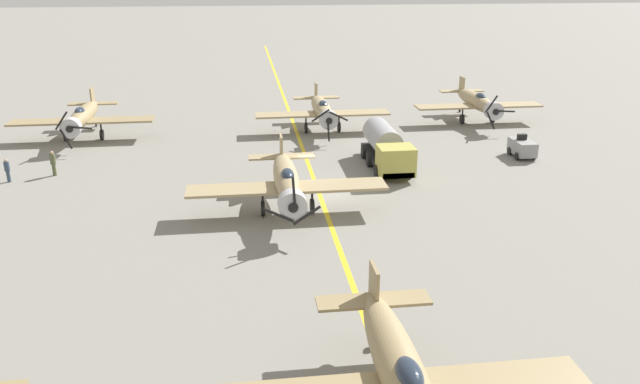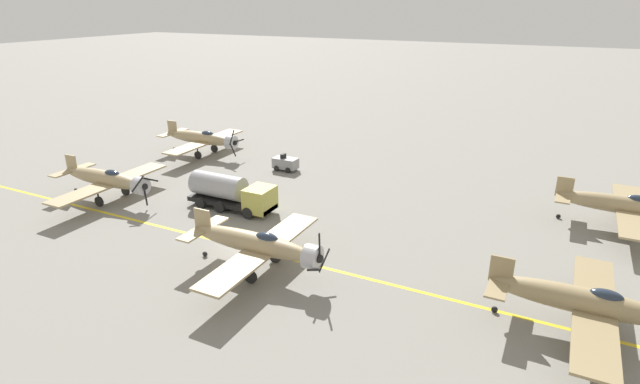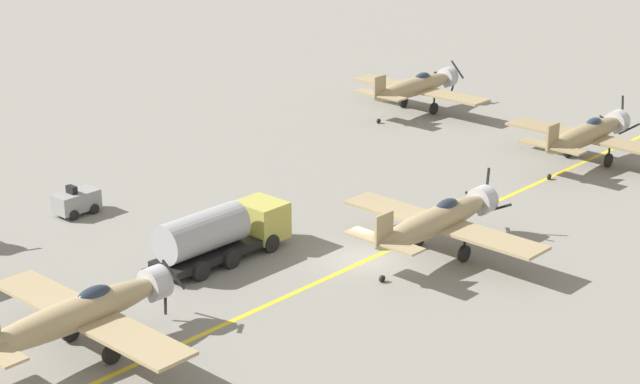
{
  "view_description": "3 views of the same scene",
  "coord_description": "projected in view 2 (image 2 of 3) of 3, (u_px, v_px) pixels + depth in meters",
  "views": [
    {
      "loc": [
        4.87,
        38.69,
        14.33
      ],
      "look_at": [
        0.46,
        4.26,
        1.6
      ],
      "focal_mm": 35.0,
      "sensor_mm": 36.0,
      "label": 1
    },
    {
      "loc": [
        26.76,
        20.06,
        17.0
      ],
      "look_at": [
        -4.03,
        4.56,
        3.74
      ],
      "focal_mm": 28.0,
      "sensor_mm": 36.0,
      "label": 2
    },
    {
      "loc": [
        33.11,
        -39.44,
        22.25
      ],
      "look_at": [
        -4.72,
        1.71,
        2.27
      ],
      "focal_mm": 60.0,
      "sensor_mm": 36.0,
      "label": 3
    }
  ],
  "objects": [
    {
      "name": "airplane_mid_center",
      "position": [
        258.0,
        244.0,
        32.81
      ],
      "size": [
        12.0,
        9.98,
        3.8
      ],
      "rotation": [
        0.0,
        0.0,
        -0.25
      ],
      "color": "tan",
      "rests_on": "ground"
    },
    {
      "name": "airplane_far_left",
      "position": [
        626.0,
        206.0,
        38.99
      ],
      "size": [
        12.0,
        9.98,
        3.65
      ],
      "rotation": [
        0.0,
        0.0,
        -0.27
      ],
      "color": "tan",
      "rests_on": "ground"
    },
    {
      "name": "airplane_near_center",
      "position": [
        107.0,
        179.0,
        44.76
      ],
      "size": [
        12.0,
        9.98,
        3.65
      ],
      "rotation": [
        0.0,
        0.0,
        0.06
      ],
      "color": "tan",
      "rests_on": "ground"
    },
    {
      "name": "tow_tractor",
      "position": [
        285.0,
        163.0,
        53.17
      ],
      "size": [
        1.57,
        2.6,
        1.79
      ],
      "color": "gray",
      "rests_on": "ground"
    },
    {
      "name": "airplane_near_left",
      "position": [
        203.0,
        139.0,
        57.94
      ],
      "size": [
        12.0,
        9.98,
        3.65
      ],
      "rotation": [
        0.0,
        0.0,
        -0.25
      ],
      "color": "tan",
      "rests_on": "ground"
    },
    {
      "name": "ground_plane",
      "position": [
        240.0,
        247.0,
        36.83
      ],
      "size": [
        400.0,
        400.0,
        0.0
      ],
      "primitive_type": "plane",
      "color": "gray"
    },
    {
      "name": "airplane_far_center",
      "position": [
        588.0,
        303.0,
        26.46
      ],
      "size": [
        12.0,
        9.98,
        3.8
      ],
      "rotation": [
        0.0,
        0.0,
        -0.15
      ],
      "color": "#97825A",
      "rests_on": "ground"
    },
    {
      "name": "taxiway_stripe",
      "position": [
        240.0,
        247.0,
        36.83
      ],
      "size": [
        0.3,
        160.0,
        0.01
      ],
      "primitive_type": "cube",
      "color": "yellow",
      "rests_on": "ground"
    },
    {
      "name": "fuel_tanker",
      "position": [
        231.0,
        192.0,
        43.05
      ],
      "size": [
        2.68,
        8.0,
        2.98
      ],
      "color": "black",
      "rests_on": "ground"
    }
  ]
}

